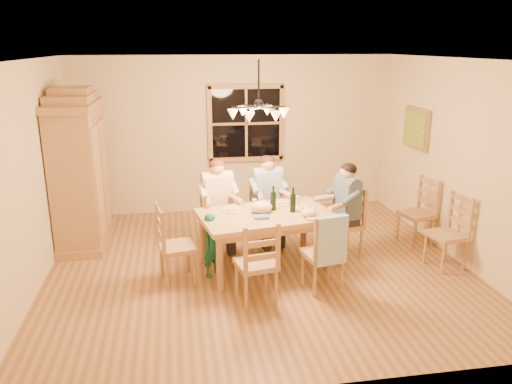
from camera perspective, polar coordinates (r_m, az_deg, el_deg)
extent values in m
plane|color=brown|center=(6.79, 0.28, -8.48)|extent=(5.50, 5.50, 0.00)
cube|color=white|center=(6.15, 0.31, 14.94)|extent=(5.50, 5.00, 0.02)
cube|color=beige|center=(8.76, -2.47, 6.54)|extent=(5.50, 0.02, 2.70)
cube|color=beige|center=(6.48, -24.44, 1.45)|extent=(0.02, 5.00, 2.70)
cube|color=beige|center=(7.31, 22.11, 3.30)|extent=(0.02, 5.00, 2.70)
cube|color=black|center=(8.73, -1.16, 7.85)|extent=(1.20, 0.03, 1.20)
cube|color=#A36E47|center=(8.71, -1.14, 7.83)|extent=(1.30, 0.06, 1.30)
cube|color=#93633F|center=(8.27, 17.87, 6.92)|extent=(0.04, 0.78, 0.64)
cube|color=#1E6B2D|center=(8.26, 17.68, 6.92)|extent=(0.02, 0.68, 0.54)
cylinder|color=black|center=(6.16, 0.31, 12.48)|extent=(0.02, 0.02, 0.53)
sphere|color=black|center=(6.19, 0.30, 10.03)|extent=(0.12, 0.12, 0.12)
cylinder|color=black|center=(6.22, 1.78, 9.69)|extent=(0.34, 0.02, 0.02)
cone|color=#FFB259|center=(6.27, 3.22, 8.98)|extent=(0.13, 0.13, 0.12)
cylinder|color=black|center=(6.34, 0.81, 9.83)|extent=(0.19, 0.31, 0.02)
cone|color=#FFB259|center=(6.50, 1.29, 9.28)|extent=(0.13, 0.13, 0.12)
cylinder|color=black|center=(6.32, -0.64, 9.80)|extent=(0.19, 0.31, 0.02)
cone|color=#FFB259|center=(6.45, -1.54, 9.22)|extent=(0.13, 0.13, 0.12)
cylinder|color=black|center=(6.17, -1.18, 9.63)|extent=(0.34, 0.02, 0.02)
cone|color=#FFB259|center=(6.16, -2.67, 8.86)|extent=(0.13, 0.13, 0.12)
cylinder|color=black|center=(6.05, -0.23, 9.49)|extent=(0.19, 0.31, 0.02)
cone|color=#FFB259|center=(5.91, -0.79, 8.54)|extent=(0.13, 0.13, 0.12)
cylinder|color=black|center=(6.07, 1.28, 9.52)|extent=(0.19, 0.31, 0.02)
cone|color=#FFB259|center=(5.96, 2.29, 8.61)|extent=(0.13, 0.13, 0.12)
cube|color=#93633F|center=(7.71, -19.52, 1.53)|extent=(0.60, 1.30, 2.00)
cube|color=#93633F|center=(7.52, -20.29, 9.27)|extent=(0.66, 1.40, 0.10)
cube|color=#93633F|center=(7.51, -20.37, 10.03)|extent=(0.58, 1.00, 0.12)
cube|color=#93633F|center=(7.50, -20.44, 10.78)|extent=(0.52, 0.55, 0.10)
cube|color=#A36E47|center=(7.34, -17.56, 0.99)|extent=(0.03, 0.55, 1.60)
cube|color=#A36E47|center=(7.98, -16.94, 2.25)|extent=(0.03, 0.55, 1.60)
cube|color=#93633F|center=(7.99, -18.87, -4.99)|extent=(0.66, 1.40, 0.12)
cube|color=#B0814E|center=(6.51, 1.13, -2.68)|extent=(1.86, 1.33, 0.06)
cube|color=#A36E47|center=(6.53, 1.13, -3.35)|extent=(1.69, 1.15, 0.10)
cylinder|color=#A36E47|center=(6.06, -4.16, -8.10)|extent=(0.09, 0.09, 0.70)
cylinder|color=#A36E47|center=(6.58, 8.58, -6.18)|extent=(0.09, 0.09, 0.70)
cylinder|color=#A36E47|center=(6.81, -6.09, -5.30)|extent=(0.09, 0.09, 0.70)
cylinder|color=#A36E47|center=(7.28, 5.47, -3.81)|extent=(0.09, 0.09, 0.70)
cube|color=#A36E47|center=(7.19, -4.34, -3.17)|extent=(0.51, 0.49, 0.06)
cube|color=#A36E47|center=(7.11, -4.38, -1.12)|extent=(0.38, 0.12, 0.54)
cube|color=#A36E47|center=(7.42, 1.30, -2.51)|extent=(0.51, 0.49, 0.06)
cube|color=#A36E47|center=(7.33, 1.31, -0.52)|extent=(0.38, 0.12, 0.54)
cube|color=#A36E47|center=(5.77, 0.01, -8.26)|extent=(0.51, 0.49, 0.06)
cube|color=#A36E47|center=(5.67, 0.01, -5.79)|extent=(0.38, 0.12, 0.54)
cube|color=#A36E47|center=(6.09, 7.61, -7.05)|extent=(0.51, 0.49, 0.06)
cube|color=#A36E47|center=(5.99, 7.71, -4.68)|extent=(0.38, 0.12, 0.54)
cube|color=#A36E47|center=(6.31, -9.01, -6.26)|extent=(0.49, 0.51, 0.06)
cube|color=#A36E47|center=(6.21, -9.12, -3.96)|extent=(0.12, 0.38, 0.54)
cube|color=#A36E47|center=(7.08, 10.10, -3.71)|extent=(0.49, 0.51, 0.06)
cube|color=#A36E47|center=(7.00, 10.21, -1.64)|extent=(0.12, 0.38, 0.54)
cube|color=beige|center=(7.07, -4.41, -0.20)|extent=(0.43, 0.29, 0.52)
cube|color=#262328|center=(7.17, -4.35, -2.57)|extent=(0.45, 0.48, 0.14)
sphere|color=tan|center=(6.97, -4.47, 2.79)|extent=(0.21, 0.21, 0.21)
ellipsoid|color=#592614|center=(6.96, -4.48, 3.03)|extent=(0.22, 0.22, 0.17)
cube|color=teal|center=(7.30, 1.32, 0.38)|extent=(0.43, 0.29, 0.52)
cube|color=#262328|center=(7.39, 1.30, -1.93)|extent=(0.45, 0.48, 0.14)
sphere|color=tan|center=(7.20, 1.34, 3.29)|extent=(0.21, 0.21, 0.21)
ellipsoid|color=#381E11|center=(7.19, 1.34, 3.52)|extent=(0.22, 0.22, 0.17)
cube|color=#475C72|center=(6.96, 10.26, -0.70)|extent=(0.29, 0.43, 0.52)
cube|color=#262328|center=(7.06, 10.13, -3.10)|extent=(0.48, 0.45, 0.14)
sphere|color=tan|center=(6.86, 10.42, 2.33)|extent=(0.21, 0.21, 0.21)
ellipsoid|color=black|center=(6.85, 10.43, 2.58)|extent=(0.22, 0.22, 0.17)
cube|color=#94B7C9|center=(5.84, 8.56, -5.50)|extent=(0.39, 0.17, 0.58)
cylinder|color=black|center=(6.57, 1.98, -0.69)|extent=(0.08, 0.08, 0.33)
cylinder|color=black|center=(6.51, 4.25, -0.90)|extent=(0.08, 0.08, 0.33)
cylinder|color=white|center=(6.60, -2.73, -2.07)|extent=(0.26, 0.26, 0.02)
cylinder|color=white|center=(6.87, 2.70, -1.29)|extent=(0.26, 0.26, 0.02)
cylinder|color=white|center=(6.70, 5.63, -1.84)|extent=(0.26, 0.26, 0.02)
cylinder|color=silver|center=(6.63, -0.18, -1.40)|extent=(0.06, 0.06, 0.14)
cylinder|color=silver|center=(6.78, 4.74, -1.03)|extent=(0.06, 0.06, 0.14)
ellipsoid|color=beige|center=(6.39, 6.08, -2.34)|extent=(0.20, 0.20, 0.11)
cube|color=slate|center=(6.31, 0.63, -2.87)|extent=(0.20, 0.17, 0.03)
ellipsoid|color=beige|center=(6.49, 0.64, -1.73)|extent=(0.28, 0.22, 0.15)
imported|color=#176856|center=(6.40, -5.02, -6.06)|extent=(0.36, 0.36, 0.84)
cube|color=#A36E47|center=(7.07, 20.94, -4.65)|extent=(0.49, 0.51, 0.06)
cube|color=#A36E47|center=(6.98, 21.17, -2.58)|extent=(0.12, 0.38, 0.54)
cube|color=#A36E47|center=(7.76, 17.85, -2.45)|extent=(0.51, 0.53, 0.06)
cube|color=#A36E47|center=(7.68, 18.03, -0.55)|extent=(0.14, 0.38, 0.54)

